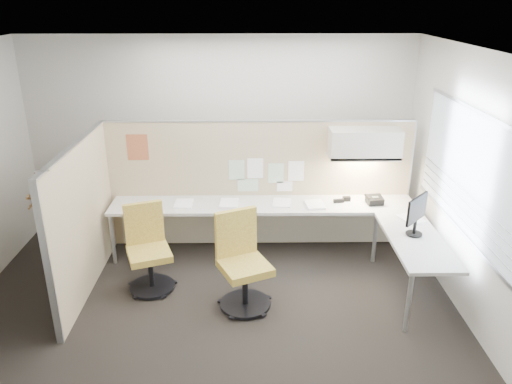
{
  "coord_description": "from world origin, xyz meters",
  "views": [
    {
      "loc": [
        0.43,
        -4.76,
        3.29
      ],
      "look_at": [
        0.5,
        0.8,
        1.08
      ],
      "focal_mm": 35.0,
      "sensor_mm": 36.0,
      "label": 1
    }
  ],
  "objects_px": {
    "chair_right": "(242,264)",
    "phone": "(374,200)",
    "chair_left": "(148,251)",
    "monitor": "(416,213)",
    "desk": "(289,217)"
  },
  "relations": [
    {
      "from": "chair_right",
      "to": "phone",
      "type": "height_order",
      "value": "chair_right"
    },
    {
      "from": "chair_left",
      "to": "monitor",
      "type": "relative_size",
      "value": 2.16
    },
    {
      "from": "chair_left",
      "to": "monitor",
      "type": "bearing_deg",
      "value": -22.46
    },
    {
      "from": "desk",
      "to": "monitor",
      "type": "bearing_deg",
      "value": -30.0
    },
    {
      "from": "chair_left",
      "to": "phone",
      "type": "bearing_deg",
      "value": -4.54
    },
    {
      "from": "desk",
      "to": "chair_left",
      "type": "xyz_separation_m",
      "value": [
        -1.71,
        -0.66,
        -0.13
      ]
    },
    {
      "from": "chair_left",
      "to": "monitor",
      "type": "height_order",
      "value": "monitor"
    },
    {
      "from": "chair_left",
      "to": "monitor",
      "type": "xyz_separation_m",
      "value": [
        3.08,
        -0.13,
        0.53
      ]
    },
    {
      "from": "desk",
      "to": "monitor",
      "type": "height_order",
      "value": "monitor"
    },
    {
      "from": "chair_left",
      "to": "chair_right",
      "type": "relative_size",
      "value": 0.94
    },
    {
      "from": "monitor",
      "to": "desk",
      "type": "bearing_deg",
      "value": 102.47
    },
    {
      "from": "desk",
      "to": "phone",
      "type": "bearing_deg",
      "value": 6.36
    },
    {
      "from": "desk",
      "to": "phone",
      "type": "distance_m",
      "value": 1.15
    },
    {
      "from": "chair_left",
      "to": "monitor",
      "type": "distance_m",
      "value": 3.13
    },
    {
      "from": "chair_left",
      "to": "phone",
      "type": "distance_m",
      "value": 2.96
    }
  ]
}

